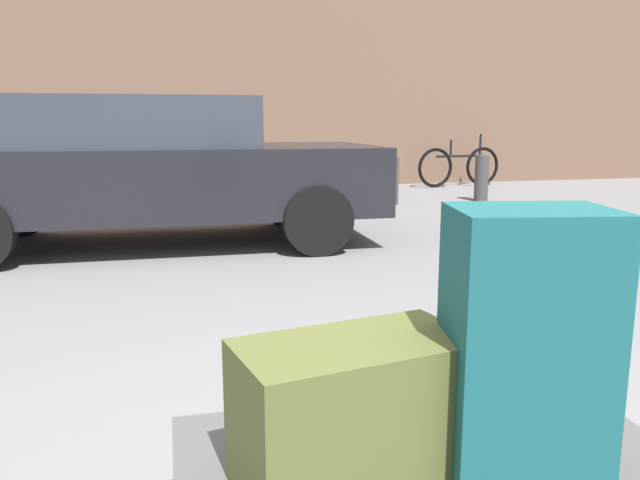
{
  "coord_description": "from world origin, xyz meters",
  "views": [
    {
      "loc": [
        -0.63,
        -1.4,
        1.2
      ],
      "look_at": [
        0.0,
        1.2,
        0.69
      ],
      "focal_mm": 34.92,
      "sensor_mm": 36.0,
      "label": 1
    }
  ],
  "objects": [
    {
      "name": "suitcase_teal_rear_right",
      "position": [
        0.17,
        -0.15,
        0.67
      ],
      "size": [
        0.41,
        0.33,
        0.67
      ],
      "primitive_type": "cube",
      "rotation": [
        0.0,
        0.0,
        -0.19
      ],
      "color": "#144C51",
      "rests_on": "luggage_cart"
    },
    {
      "name": "bicycle_leaning",
      "position": [
        4.62,
        9.25,
        0.37
      ],
      "size": [
        1.75,
        0.33,
        0.96
      ],
      "color": "black",
      "rests_on": "ground_plane"
    },
    {
      "name": "duffel_bag_olive_front_right",
      "position": [
        -0.22,
        -0.07,
        0.52
      ],
      "size": [
        0.61,
        0.4,
        0.36
      ],
      "primitive_type": "cube",
      "rotation": [
        0.0,
        0.0,
        0.2
      ],
      "color": "#4C5128",
      "rests_on": "luggage_cart"
    },
    {
      "name": "bollard_kerb_mid",
      "position": [
        3.96,
        7.15,
        0.34
      ],
      "size": [
        0.21,
        0.21,
        0.69
      ],
      "primitive_type": "cylinder",
      "color": "#383838",
      "rests_on": "ground_plane"
    },
    {
      "name": "parked_car",
      "position": [
        -0.82,
        4.87,
        0.76
      ],
      "size": [
        4.31,
        1.94,
        1.42
      ],
      "color": "black",
      "rests_on": "ground_plane"
    },
    {
      "name": "luggage_cart",
      "position": [
        0.0,
        0.0,
        0.27
      ],
      "size": [
        1.31,
        0.74,
        0.34
      ],
      "color": "#4C4C51",
      "rests_on": "ground_plane"
    },
    {
      "name": "bollard_kerb_near",
      "position": [
        2.52,
        7.15,
        0.34
      ],
      "size": [
        0.21,
        0.21,
        0.69
      ],
      "primitive_type": "cylinder",
      "color": "#383838",
      "rests_on": "ground_plane"
    }
  ]
}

